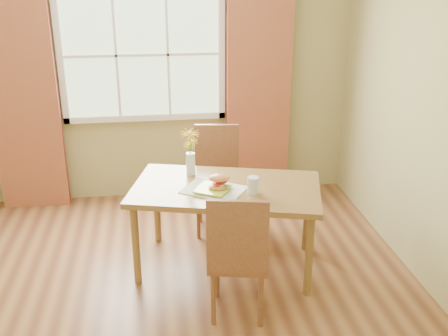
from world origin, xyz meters
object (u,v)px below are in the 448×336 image
chair_far (217,174)px  dining_table (226,195)px  flower_vase (190,148)px  chair_near (238,253)px  croissant_sandwich (219,182)px  water_glass (253,186)px

chair_far → dining_table: bearing=-83.3°
chair_far → flower_vase: 0.64m
chair_near → croissant_sandwich: chair_near is taller
chair_far → chair_near: bearing=-83.5°
dining_table → chair_near: chair_near is taller
dining_table → chair_far: size_ratio=1.66×
dining_table → chair_near: bearing=-76.8°
chair_near → chair_far: bearing=100.5°
chair_near → flower_vase: (-0.24, 0.99, 0.41)m
chair_far → flower_vase: bearing=-115.0°
chair_far → croissant_sandwich: 0.84m
croissant_sandwich → water_glass: (0.25, -0.06, -0.02)m
water_glass → flower_vase: 0.65m
dining_table → water_glass: 0.28m
water_glass → chair_far: bearing=101.3°
chair_far → water_glass: (0.17, -0.86, 0.24)m
chair_near → flower_vase: 1.10m
croissant_sandwich → flower_vase: size_ratio=0.46×
dining_table → chair_far: chair_far is taller
dining_table → chair_near: (-0.02, -0.70, -0.11)m
water_glass → flower_vase: (-0.44, 0.44, 0.17)m
dining_table → chair_near: size_ratio=1.68×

